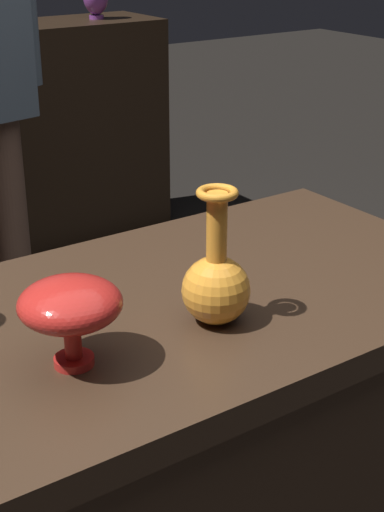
% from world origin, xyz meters
% --- Properties ---
extents(display_plinth, '(1.20, 0.64, 0.80)m').
position_xyz_m(display_plinth, '(0.00, 0.00, 0.40)').
color(display_plinth, '#382619').
rests_on(display_plinth, ground_plane).
extents(vase_centerpiece, '(0.11, 0.11, 0.23)m').
position_xyz_m(vase_centerpiece, '(0.02, -0.11, 0.87)').
color(vase_centerpiece, orange).
rests_on(vase_centerpiece, display_plinth).
extents(vase_tall_behind, '(0.15, 0.15, 0.14)m').
position_xyz_m(vase_tall_behind, '(-0.23, -0.10, 0.90)').
color(vase_tall_behind, red).
rests_on(vase_tall_behind, display_plinth).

